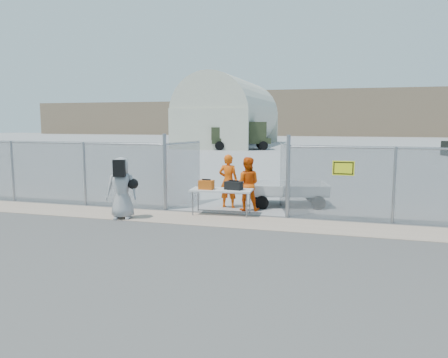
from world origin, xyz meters
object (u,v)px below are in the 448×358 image
(security_worker_right, at_px, (247,184))
(folding_table, at_px, (222,202))
(visitor, at_px, (122,188))
(security_worker_left, at_px, (228,181))
(utility_trailer, at_px, (288,194))

(security_worker_right, bearing_deg, folding_table, 47.68)
(folding_table, xyz_separation_m, visitor, (-2.70, -1.35, 0.52))
(security_worker_right, xyz_separation_m, visitor, (-3.31, -2.22, 0.05))
(folding_table, xyz_separation_m, security_worker_left, (-0.10, 1.15, 0.50))
(utility_trailer, bearing_deg, security_worker_right, -147.46)
(folding_table, distance_m, utility_trailer, 2.75)
(security_worker_left, height_order, security_worker_right, security_worker_left)
(security_worker_left, bearing_deg, visitor, 46.12)
(visitor, xyz_separation_m, utility_trailer, (4.47, 3.45, -0.51))
(folding_table, bearing_deg, visitor, -157.53)
(security_worker_right, bearing_deg, utility_trailer, -141.14)
(folding_table, distance_m, security_worker_left, 1.26)
(security_worker_left, bearing_deg, folding_table, 97.21)
(security_worker_left, distance_m, security_worker_right, 0.76)
(folding_table, bearing_deg, security_worker_left, 90.86)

